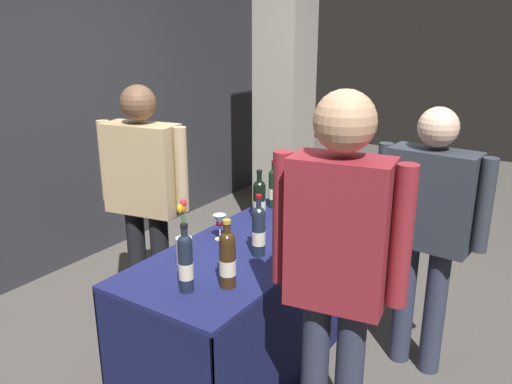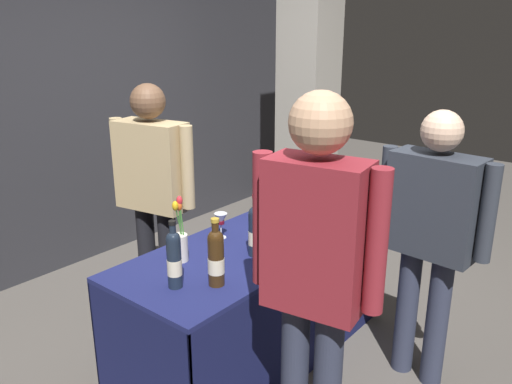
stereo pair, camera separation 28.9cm
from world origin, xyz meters
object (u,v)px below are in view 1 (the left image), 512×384
(taster_foreground_right, at_px, (337,263))
(featured_wine_bottle, at_px, (315,194))
(tasting_table, at_px, (256,278))
(display_bottle_0, at_px, (227,258))
(flower_vase, at_px, (184,245))
(vendor_presenter, at_px, (144,186))
(wine_glass_near_vendor, at_px, (302,191))
(wine_glass_mid, at_px, (220,221))
(concrete_pillar, at_px, (285,82))

(taster_foreground_right, bearing_deg, featured_wine_bottle, -68.44)
(tasting_table, bearing_deg, display_bottle_0, -160.73)
(tasting_table, xyz_separation_m, flower_vase, (-0.44, 0.15, 0.34))
(featured_wine_bottle, distance_m, vendor_presenter, 1.11)
(wine_glass_near_vendor, relative_size, taster_foreground_right, 0.08)
(wine_glass_near_vendor, bearing_deg, display_bottle_0, -167.55)
(display_bottle_0, xyz_separation_m, flower_vase, (0.07, 0.33, -0.04))
(featured_wine_bottle, relative_size, wine_glass_mid, 2.07)
(wine_glass_near_vendor, xyz_separation_m, flower_vase, (-1.16, 0.06, 0.01))
(display_bottle_0, bearing_deg, taster_foreground_right, -92.88)
(featured_wine_bottle, relative_size, taster_foreground_right, 0.18)
(tasting_table, relative_size, taster_foreground_right, 1.02)
(tasting_table, relative_size, wine_glass_near_vendor, 12.48)
(vendor_presenter, height_order, taster_foreground_right, taster_foreground_right)
(flower_vase, bearing_deg, wine_glass_mid, 6.78)
(tasting_table, xyz_separation_m, display_bottle_0, (-0.52, -0.18, 0.38))
(wine_glass_mid, height_order, flower_vase, flower_vase)
(vendor_presenter, bearing_deg, flower_vase, -40.56)
(tasting_table, height_order, flower_vase, flower_vase)
(display_bottle_0, height_order, vendor_presenter, vendor_presenter)
(display_bottle_0, height_order, wine_glass_mid, display_bottle_0)
(featured_wine_bottle, distance_m, taster_foreground_right, 1.36)
(wine_glass_near_vendor, relative_size, wine_glass_mid, 0.93)
(tasting_table, bearing_deg, flower_vase, 161.05)
(concrete_pillar, relative_size, flower_vase, 8.25)
(wine_glass_near_vendor, bearing_deg, tasting_table, -172.74)
(concrete_pillar, bearing_deg, flower_vase, -161.69)
(concrete_pillar, bearing_deg, featured_wine_bottle, -141.98)
(concrete_pillar, distance_m, wine_glass_mid, 2.16)
(taster_foreground_right, bearing_deg, flower_vase, -15.63)
(wine_glass_near_vendor, relative_size, flower_vase, 0.40)
(tasting_table, distance_m, featured_wine_bottle, 0.72)
(wine_glass_mid, relative_size, vendor_presenter, 0.09)
(vendor_presenter, relative_size, taster_foreground_right, 0.93)
(concrete_pillar, relative_size, featured_wine_bottle, 9.26)
(display_bottle_0, bearing_deg, vendor_presenter, 65.54)
(featured_wine_bottle, bearing_deg, display_bottle_0, -173.90)
(tasting_table, xyz_separation_m, wine_glass_near_vendor, (0.72, 0.09, 0.33))
(display_bottle_0, distance_m, flower_vase, 0.34)
(vendor_presenter, bearing_deg, tasting_table, -5.80)
(featured_wine_bottle, xyz_separation_m, vendor_presenter, (-0.68, 0.87, 0.08))
(featured_wine_bottle, bearing_deg, wine_glass_near_vendor, 56.42)
(wine_glass_mid, bearing_deg, featured_wine_bottle, -20.07)
(tasting_table, bearing_deg, wine_glass_near_vendor, 7.26)
(vendor_presenter, bearing_deg, wine_glass_mid, -12.07)
(tasting_table, height_order, taster_foreground_right, taster_foreground_right)
(display_bottle_0, distance_m, wine_glass_mid, 0.58)
(wine_glass_mid, distance_m, taster_foreground_right, 1.07)
(display_bottle_0, xyz_separation_m, vendor_presenter, (0.45, 0.99, 0.07))
(concrete_pillar, distance_m, tasting_table, 2.27)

